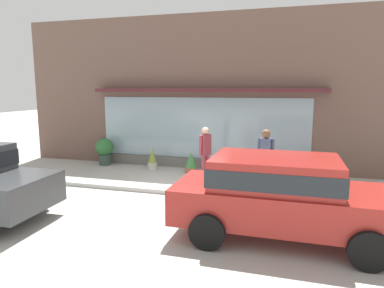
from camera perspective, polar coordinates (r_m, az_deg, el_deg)
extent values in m
plane|color=#B2AFA8|center=(9.59, -2.23, -7.97)|extent=(60.00, 60.00, 0.00)
cube|color=#B2B2AD|center=(9.39, -2.61, -7.97)|extent=(14.00, 0.24, 0.12)
cube|color=brown|center=(12.24, 2.40, 8.49)|extent=(14.00, 0.36, 5.36)
cube|color=#8CA5B2|center=(12.16, 1.41, 2.64)|extent=(7.48, 0.03, 2.15)
cube|color=#4C1E23|center=(11.90, 2.00, 8.89)|extent=(8.08, 0.56, 0.12)
cube|color=#605E59|center=(12.31, 2.08, -3.24)|extent=(7.88, 0.20, 0.36)
cylinder|color=#B2B2B7|center=(9.83, 7.80, -7.43)|extent=(0.38, 0.38, 0.06)
cylinder|color=#B2B2B7|center=(9.75, 7.84, -5.66)|extent=(0.25, 0.25, 0.57)
sphere|color=#B2B2B7|center=(9.66, 7.89, -3.62)|extent=(0.27, 0.27, 0.27)
cylinder|color=#B2B2B7|center=(9.76, 6.87, -5.45)|extent=(0.10, 0.09, 0.09)
cylinder|color=#B2B2B7|center=(9.72, 8.83, -5.56)|extent=(0.10, 0.09, 0.09)
cylinder|color=#B2B2B7|center=(9.58, 7.70, -5.75)|extent=(0.09, 0.10, 0.09)
cylinder|color=brown|center=(9.44, 12.39, -5.69)|extent=(0.12, 0.12, 0.87)
cylinder|color=brown|center=(9.47, 11.50, -5.62)|extent=(0.12, 0.12, 0.87)
cube|color=#475675|center=(9.29, 12.10, -1.10)|extent=(0.31, 0.24, 0.65)
sphere|color=brown|center=(9.23, 12.19, 1.67)|extent=(0.24, 0.24, 0.24)
cylinder|color=#475675|center=(9.25, 13.26, -1.08)|extent=(0.08, 0.08, 0.62)
cylinder|color=#475675|center=(9.33, 10.95, -0.91)|extent=(0.08, 0.08, 0.62)
cube|color=#846647|center=(9.27, 13.72, -2.92)|extent=(0.25, 0.13, 0.28)
cylinder|color=#8E333D|center=(10.60, 2.50, -3.97)|extent=(0.12, 0.12, 0.83)
cylinder|color=#8E333D|center=(10.47, 1.89, -4.14)|extent=(0.12, 0.12, 0.83)
cube|color=#8E333D|center=(10.39, 2.22, -0.15)|extent=(0.33, 0.39, 0.62)
sphere|color=tan|center=(10.33, 2.24, 2.20)|extent=(0.22, 0.22, 0.22)
cylinder|color=#8E333D|center=(10.55, 2.98, 0.07)|extent=(0.08, 0.08, 0.59)
cylinder|color=#8E333D|center=(10.23, 1.44, -0.22)|extent=(0.08, 0.08, 0.59)
cube|color=maroon|center=(6.81, 15.17, -9.64)|extent=(4.20, 1.75, 0.67)
cube|color=maroon|center=(6.65, 13.58, -4.66)|extent=(2.32, 1.59, 0.61)
cube|color=#1E2328|center=(6.65, 13.58, -4.66)|extent=(2.36, 1.61, 0.33)
cylinder|color=black|center=(7.85, 24.89, -10.25)|extent=(0.66, 0.19, 0.66)
cylinder|color=black|center=(6.24, 27.28, -15.47)|extent=(0.66, 0.19, 0.66)
cylinder|color=black|center=(7.87, 5.61, -9.36)|extent=(0.66, 0.19, 0.66)
cylinder|color=black|center=(6.27, 2.51, -14.30)|extent=(0.66, 0.19, 0.66)
cylinder|color=black|center=(8.94, -24.29, -7.85)|extent=(0.67, 0.20, 0.66)
cylinder|color=#9E6042|center=(11.44, 19.02, -5.06)|extent=(0.32, 0.32, 0.22)
cone|color=olive|center=(11.35, 19.13, -2.99)|extent=(0.29, 0.29, 0.62)
cylinder|color=#33473D|center=(13.29, -14.21, -2.52)|extent=(0.44, 0.44, 0.40)
sphere|color=#2D6B33|center=(13.20, -14.29, -0.49)|extent=(0.65, 0.65, 0.65)
cylinder|color=#9E6042|center=(11.69, -0.17, -4.31)|extent=(0.42, 0.42, 0.20)
cone|color=#3D8442|center=(11.61, -0.18, -2.60)|extent=(0.38, 0.38, 0.52)
cylinder|color=#B7B2A3|center=(12.12, -6.57, -3.70)|extent=(0.33, 0.33, 0.28)
cone|color=olive|center=(12.03, -6.61, -1.85)|extent=(0.30, 0.30, 0.52)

